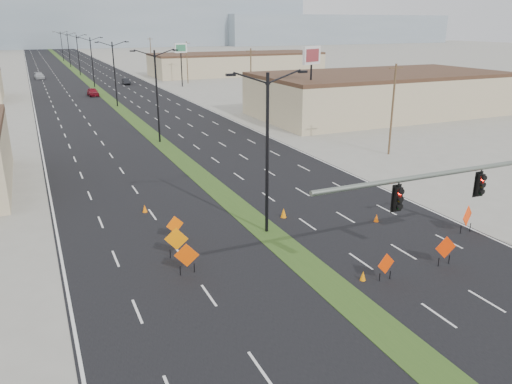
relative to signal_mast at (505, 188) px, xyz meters
name	(u,v)px	position (x,y,z in m)	size (l,w,h in m)	color
ground	(385,331)	(-8.56, -2.00, -4.79)	(600.00, 600.00, 0.00)	gray
road_surface	(92,85)	(-8.56, 98.00, -4.79)	(25.00, 400.00, 0.02)	black
median_strip	(92,85)	(-8.56, 98.00, -4.79)	(2.00, 400.00, 0.04)	#2C4A1A
building_se_near	(380,95)	(25.44, 43.00, -2.04)	(36.00, 18.00, 5.50)	#C1B28A
building_se_far	(237,64)	(29.44, 108.00, -2.29)	(44.00, 16.00, 5.00)	#C1B28A
mesa_center	(117,21)	(31.44, 298.00, 9.21)	(220.00, 50.00, 28.00)	gray
mesa_east	(330,29)	(171.44, 288.00, 4.21)	(160.00, 50.00, 18.00)	gray
signal_mast	(505,188)	(0.00, 0.00, 0.00)	(16.30, 0.60, 8.00)	slate
streetlight_0	(267,150)	(-8.56, 10.00, 0.63)	(5.15, 0.24, 10.02)	black
streetlight_1	(157,94)	(-8.56, 38.00, 0.63)	(5.15, 0.24, 10.02)	black
streetlight_2	(115,72)	(-8.56, 66.00, 0.63)	(5.15, 0.24, 10.02)	black
streetlight_3	(92,61)	(-8.56, 94.00, 0.63)	(5.15, 0.24, 10.02)	black
streetlight_4	(78,54)	(-8.56, 122.00, 0.63)	(5.15, 0.24, 10.02)	black
streetlight_5	(69,49)	(-8.56, 150.00, 0.63)	(5.15, 0.24, 10.02)	black
streetlight_6	(62,45)	(-8.56, 178.00, 0.63)	(5.15, 0.24, 10.02)	black
utility_pole_0	(392,108)	(11.44, 23.00, -0.12)	(1.60, 0.20, 9.00)	#4C3823
utility_pole_1	(251,76)	(11.44, 58.00, -0.12)	(1.60, 0.20, 9.00)	#4C3823
utility_pole_2	(187,62)	(11.44, 93.00, -0.12)	(1.60, 0.20, 9.00)	#4C3823
utility_pole_3	(151,54)	(11.44, 128.00, -0.12)	(1.60, 0.20, 9.00)	#4C3823
car_left	(93,92)	(-10.56, 80.30, -4.06)	(1.72, 4.28, 1.46)	maroon
car_mid	(126,81)	(-1.56, 96.44, -4.15)	(1.36, 3.90, 1.28)	black
car_far	(39,76)	(-18.52, 116.48, -4.05)	(2.07, 5.08, 1.47)	#A6AAB0
construction_sign_0	(187,256)	(-14.85, 6.59, -3.75)	(1.26, 0.50, 1.77)	#D54504
construction_sign_1	(176,240)	(-14.79, 8.79, -3.72)	(1.28, 0.55, 1.82)	orange
construction_sign_2	(175,226)	(-14.19, 11.29, -3.90)	(1.14, 0.23, 1.53)	#EC5A04
construction_sign_3	(386,265)	(-5.69, 1.72, -3.90)	(1.14, 0.19, 1.52)	#DF3704
construction_sign_4	(446,248)	(-1.64, 1.77, -3.77)	(1.29, 0.20, 1.73)	red
construction_sign_5	(467,217)	(2.94, 4.66, -3.70)	(1.29, 0.58, 1.84)	#FF3805
cone_0	(363,276)	(-6.75, 2.16, -4.53)	(0.32, 0.32, 0.53)	orange
cone_1	(284,213)	(-6.43, 11.76, -4.45)	(0.41, 0.41, 0.69)	orange
cone_2	(376,218)	(-1.09, 8.50, -4.52)	(0.33, 0.33, 0.55)	#DD5404
cone_3	(145,209)	(-14.92, 16.67, -4.50)	(0.35, 0.35, 0.58)	orange
pole_sign_east_near	(312,61)	(11.05, 38.43, 3.45)	(3.14, 1.65, 10.06)	black
pole_sign_east_far	(181,51)	(8.64, 87.89, 2.37)	(2.87, 1.08, 8.83)	black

